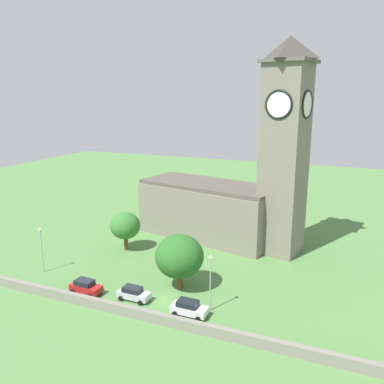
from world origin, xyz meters
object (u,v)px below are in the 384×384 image
Objects in this scene: streetlamp_west_end at (41,243)px; tree_riverside_west at (125,226)px; church at (232,191)px; streetlamp_west_mid at (210,274)px; car_red at (86,287)px; tree_riverside_east at (179,256)px; car_white at (189,308)px; car_silver at (133,293)px.

tree_riverside_west is at bearing 61.46° from streetlamp_west_end.
church reaches higher than streetlamp_west_end.
car_red is at bearing -172.38° from streetlamp_west_mid.
streetlamp_west_mid is at bearing -78.57° from church.
streetlamp_west_end is at bearing -132.82° from church.
tree_riverside_east is at bearing 8.32° from streetlamp_west_end.
car_white is at bearing -39.74° from tree_riverside_west.
car_red reaches higher than car_white.
car_silver is (-5.09, -25.73, -8.38)m from church.
car_red is 16.10m from tree_riverside_west.
streetlamp_west_end is (-10.04, 3.04, 3.66)m from car_red.
tree_riverside_west is (6.72, 12.35, -0.31)m from streetlamp_west_end.
streetlamp_west_mid is (16.81, 2.25, 3.85)m from car_red.
tree_riverside_west reaches higher than car_red.
car_white reaches higher than car_silver.
church is 4.51× the size of tree_riverside_east.
car_silver is 10.84m from streetlamp_west_mid.
car_red is at bearing -171.99° from car_silver.
streetlamp_west_mid is 0.94× the size of tree_riverside_east.
streetlamp_west_end is (-16.81, 2.09, 3.72)m from car_silver.
car_white is (2.96, -26.37, -8.34)m from church.
car_red is at bearing -178.82° from car_white.
car_silver is (6.78, 0.95, -0.06)m from car_red.
tree_riverside_west is at bearing 146.85° from streetlamp_west_mid.
car_red is at bearing -16.85° from streetlamp_west_end.
tree_riverside_east is at bearing 146.50° from streetlamp_west_mid.
streetlamp_west_end is 21.23m from tree_riverside_east.
car_red is 1.00× the size of car_white.
church is 7.82× the size of car_red.
streetlamp_west_mid is (1.98, 1.94, 3.87)m from car_white.
car_red is 1.03× the size of car_silver.
tree_riverside_west is (-14.29, 9.28, -0.36)m from tree_riverside_east.
streetlamp_west_end is at bearing 178.31° from streetlamp_west_mid.
streetlamp_west_mid reaches higher than car_silver.
tree_riverside_west is (-18.15, 15.09, 3.38)m from car_white.
car_red is 0.58× the size of tree_riverside_east.
streetlamp_west_mid is at bearing 7.62° from car_red.
tree_riverside_east is (-5.84, 3.86, -0.13)m from streetlamp_west_mid.
church is 5.21× the size of tree_riverside_west.
tree_riverside_east is (21.01, 3.07, 0.06)m from streetlamp_west_end.
church is 27.82m from car_white.
tree_riverside_east reaches higher than car_silver.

